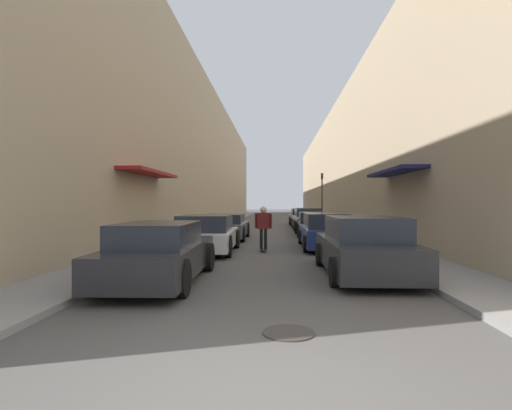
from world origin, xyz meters
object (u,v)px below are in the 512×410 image
Objects in this scene: parked_car_left_0 at (160,253)px; manhole_cover at (289,333)px; parked_car_right_0 at (363,248)px; traffic_light at (322,193)px; parked_car_right_1 at (325,232)px; parked_car_right_3 at (307,219)px; parked_car_left_2 at (225,227)px; parked_car_right_2 at (315,224)px; parked_car_right_4 at (302,217)px; skateboarder at (263,224)px; parked_car_left_1 at (206,234)px.

parked_car_left_0 is 4.32m from manhole_cover.
parked_car_right_0 is (4.63, 0.99, 0.03)m from parked_car_left_0.
parked_car_right_1 is at bearing -96.06° from traffic_light.
parked_car_right_3 is (4.58, 17.39, 0.03)m from parked_car_left_0.
parked_car_left_2 is 1.12× the size of parked_car_right_2.
parked_car_right_4 is (-0.01, 10.05, 0.01)m from parked_car_right_2.
parked_car_right_4 reaches higher than manhole_cover.
parked_car_left_2 is 5.14m from skateboarder.
parked_car_right_3 reaches higher than parked_car_right_4.
parked_car_right_3 is at bearing 75.23° from parked_car_left_0.
skateboarder is 0.42× the size of traffic_light.
skateboarder is 2.31× the size of manhole_cover.
parked_car_left_0 is 5.24m from parked_car_left_1.
traffic_light is at bearing 86.11° from parked_car_right_0.
parked_car_right_2 is 10.05m from parked_car_right_4.
parked_car_right_3 is 5.13m from parked_car_right_4.
parked_car_right_0 reaches higher than manhole_cover.
parked_car_right_2 is at bearing 83.20° from manhole_cover.
skateboarder is at bearing -101.98° from parked_car_right_3.
parked_car_left_1 is at bearing -121.88° from parked_car_right_2.
parked_car_right_2 is (-0.04, 11.47, -0.06)m from parked_car_right_0.
parked_car_right_1 is 1.16× the size of parked_car_right_2.
parked_car_right_4 is (4.46, 12.13, 0.02)m from parked_car_left_2.
parked_car_right_3 is (0.14, 10.58, 0.04)m from parked_car_right_1.
traffic_light reaches higher than parked_car_right_0.
parked_car_left_2 is 8.30m from parked_car_right_3.
manhole_cover is at bearing -50.65° from parked_car_left_0.
manhole_cover is (-1.88, -15.77, -0.60)m from parked_car_right_2.
traffic_light is at bearing -22.83° from parked_car_right_4.
skateboarder is (1.99, 0.41, 0.35)m from parked_car_left_1.
parked_car_left_0 is at bearing -123.13° from parked_car_right_1.
parked_car_left_2 is at bearing 100.70° from manhole_cover.
parked_car_right_0 is at bearing -43.17° from parked_car_left_1.
parked_car_right_2 reaches higher than manhole_cover.
skateboarder reaches higher than manhole_cover.
traffic_light is (1.42, 20.90, 1.82)m from parked_car_right_0.
skateboarder is (-2.35, -1.16, 0.35)m from parked_car_right_1.
manhole_cover is (-1.73, -10.12, -0.63)m from parked_car_right_1.
parked_car_right_4 is at bearing 90.12° from parked_car_right_0.
manhole_cover is (2.61, -8.55, -0.63)m from parked_car_left_1.
traffic_light is (3.95, 16.24, 1.50)m from skateboarder.
parked_car_right_3 reaches higher than manhole_cover.
parked_car_left_1 is 17.79m from traffic_light.
parked_car_right_1 is 1.18× the size of parked_car_right_4.
skateboarder is (-2.53, 4.66, 0.32)m from parked_car_right_0.
parked_car_right_2 is 15.89m from manhole_cover.
skateboarder is (2.09, 5.65, 0.35)m from parked_car_left_0.
traffic_light is (3.34, 25.20, 2.48)m from manhole_cover.
manhole_cover is (-1.87, -25.82, -0.62)m from parked_car_right_4.
parked_car_right_1 is (4.45, 6.81, -0.01)m from parked_car_left_0.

